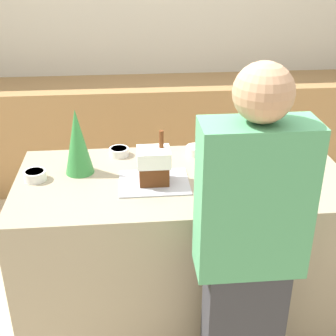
{
  "coord_description": "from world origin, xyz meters",
  "views": [
    {
      "loc": [
        -0.28,
        -2.22,
        2.13
      ],
      "look_at": [
        -0.08,
        0.0,
        1.02
      ],
      "focal_mm": 50.0,
      "sensor_mm": 36.0,
      "label": 1
    }
  ],
  "objects": [
    {
      "name": "candy_bowl_center_rear",
      "position": [
        0.31,
        0.08,
        0.98
      ],
      "size": [
        0.1,
        0.1,
        0.04
      ],
      "color": "white",
      "rests_on": "kitchen_island"
    },
    {
      "name": "back_cabinet_block",
      "position": [
        0.0,
        1.85,
        0.48
      ],
      "size": [
        6.0,
        0.6,
        0.96
      ],
      "color": "#9E7547",
      "rests_on": "ground_plane"
    },
    {
      "name": "gingerbread_house",
      "position": [
        -0.16,
        -0.05,
        1.07
      ],
      "size": [
        0.17,
        0.15,
        0.28
      ],
      "color": "#5B2D14",
      "rests_on": "baking_tray"
    },
    {
      "name": "ground_plane",
      "position": [
        0.0,
        0.0,
        0.0
      ],
      "size": [
        12.0,
        12.0,
        0.0
      ],
      "primitive_type": "plane",
      "color": "#C6B28E"
    },
    {
      "name": "candy_bowl_far_left",
      "position": [
        0.74,
        0.24,
        0.99
      ],
      "size": [
        0.1,
        0.1,
        0.05
      ],
      "color": "white",
      "rests_on": "kitchen_island"
    },
    {
      "name": "candy_bowl_far_right",
      "position": [
        0.11,
        0.29,
        0.99
      ],
      "size": [
        0.11,
        0.11,
        0.05
      ],
      "color": "white",
      "rests_on": "kitchen_island"
    },
    {
      "name": "person",
      "position": [
        0.21,
        -0.63,
        0.9
      ],
      "size": [
        0.46,
        0.57,
        1.74
      ],
      "color": "#333338",
      "rests_on": "ground_plane"
    },
    {
      "name": "decorative_tree",
      "position": [
        -0.56,
        0.11,
        1.14
      ],
      "size": [
        0.16,
        0.16,
        0.36
      ],
      "color": "#33843D",
      "rests_on": "kitchen_island"
    },
    {
      "name": "candy_bowl_near_tray_left",
      "position": [
        -0.79,
        0.04,
        0.99
      ],
      "size": [
        0.12,
        0.12,
        0.05
      ],
      "color": "white",
      "rests_on": "kitchen_island"
    },
    {
      "name": "candy_bowl_front_corner",
      "position": [
        -0.34,
        0.32,
        0.98
      ],
      "size": [
        0.12,
        0.12,
        0.05
      ],
      "color": "white",
      "rests_on": "kitchen_island"
    },
    {
      "name": "cookbook",
      "position": [
        0.51,
        0.29,
        0.97
      ],
      "size": [
        0.22,
        0.17,
        0.02
      ],
      "color": "#B23338",
      "rests_on": "kitchen_island"
    },
    {
      "name": "candy_bowl_beside_tree",
      "position": [
        -0.11,
        0.31,
        0.98
      ],
      "size": [
        0.1,
        0.1,
        0.04
      ],
      "color": "silver",
      "rests_on": "kitchen_island"
    },
    {
      "name": "baking_tray",
      "position": [
        -0.16,
        -0.05,
        0.96
      ],
      "size": [
        0.37,
        0.3,
        0.01
      ],
      "color": "#B2B2BC",
      "rests_on": "kitchen_island"
    },
    {
      "name": "kitchen_island",
      "position": [
        0.0,
        0.0,
        0.48
      ],
      "size": [
        1.8,
        0.85,
        0.96
      ],
      "color": "gray",
      "rests_on": "ground_plane"
    },
    {
      "name": "wall_back",
      "position": [
        0.0,
        2.17,
        1.3
      ],
      "size": [
        8.0,
        0.05,
        2.6
      ],
      "color": "beige",
      "rests_on": "ground_plane"
    }
  ]
}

